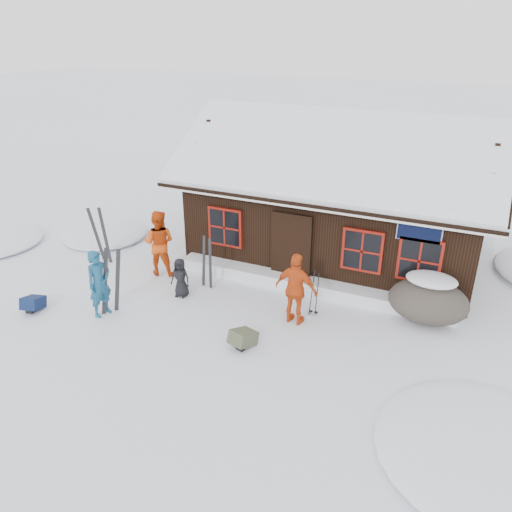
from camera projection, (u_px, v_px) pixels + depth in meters
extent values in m
plane|color=white|center=(221.00, 319.00, 12.19)|extent=(120.00, 120.00, 0.00)
cube|color=black|center=(340.00, 215.00, 15.23)|extent=(8.00, 5.00, 2.50)
cube|color=black|center=(330.00, 158.00, 13.13)|extent=(8.90, 3.14, 1.88)
cube|color=black|center=(357.00, 137.00, 15.56)|extent=(8.90, 3.14, 1.88)
cube|color=white|center=(330.00, 152.00, 13.07)|extent=(8.72, 3.07, 1.86)
cube|color=white|center=(358.00, 132.00, 15.51)|extent=(8.72, 3.07, 1.86)
cube|color=white|center=(347.00, 115.00, 13.98)|extent=(8.81, 0.22, 0.14)
cube|color=silver|center=(310.00, 206.00, 12.27)|extent=(8.90, 0.10, 0.20)
cube|color=black|center=(292.00, 250.00, 13.45)|extent=(1.00, 0.10, 2.00)
cube|color=black|center=(420.00, 229.00, 11.75)|extent=(1.00, 0.06, 0.60)
cube|color=maroon|center=(225.00, 227.00, 14.04)|extent=(1.04, 0.10, 1.14)
cube|color=black|center=(225.00, 228.00, 14.01)|extent=(0.90, 0.04, 1.00)
cube|color=maroon|center=(362.00, 251.00, 12.59)|extent=(1.04, 0.10, 1.14)
cube|color=black|center=(362.00, 251.00, 12.56)|extent=(0.90, 0.04, 1.00)
cube|color=maroon|center=(419.00, 260.00, 12.07)|extent=(1.04, 0.10, 1.14)
cube|color=black|center=(419.00, 261.00, 12.03)|extent=(0.90, 0.04, 1.00)
cube|color=white|center=(309.00, 285.00, 13.41)|extent=(7.60, 0.60, 0.35)
ellipsoid|color=white|center=(106.00, 237.00, 16.90)|extent=(2.80, 2.80, 0.34)
ellipsoid|color=white|center=(483.00, 457.00, 8.30)|extent=(3.60, 3.60, 0.43)
imported|color=navy|center=(99.00, 284.00, 12.03)|extent=(0.54, 0.70, 1.71)
imported|color=#D5460F|center=(159.00, 243.00, 14.04)|extent=(1.08, 0.94, 1.90)
imported|color=#D34915|center=(296.00, 289.00, 11.68)|extent=(1.09, 0.53, 1.80)
imported|color=black|center=(180.00, 278.00, 13.01)|extent=(0.55, 0.38, 1.07)
ellipsoid|color=#4F473F|center=(428.00, 301.00, 11.92)|extent=(1.88, 1.41, 1.04)
ellipsoid|color=white|center=(431.00, 285.00, 11.73)|extent=(1.19, 0.86, 0.26)
cube|color=black|center=(105.00, 282.00, 12.13)|extent=(0.24, 0.33, 1.78)
cube|color=black|center=(117.00, 281.00, 12.17)|extent=(0.38, 0.11, 1.78)
cube|color=black|center=(96.00, 235.00, 14.88)|extent=(0.32, 0.20, 1.75)
cube|color=black|center=(105.00, 236.00, 14.82)|extent=(0.36, 0.12, 1.75)
cube|color=black|center=(204.00, 262.00, 13.44)|extent=(0.18, 0.06, 1.54)
cube|color=black|center=(210.00, 265.00, 13.28)|extent=(0.16, 0.11, 1.54)
cylinder|color=black|center=(312.00, 294.00, 12.14)|extent=(0.09, 0.11, 1.24)
cylinder|color=black|center=(317.00, 295.00, 12.09)|extent=(0.09, 0.11, 1.24)
cube|color=#101E47|center=(34.00, 305.00, 12.49)|extent=(0.54, 0.64, 0.30)
cube|color=#494C36|center=(243.00, 340.00, 11.08)|extent=(0.58, 0.67, 0.31)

